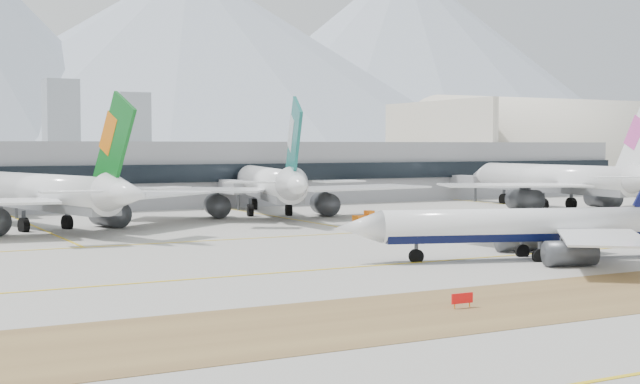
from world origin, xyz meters
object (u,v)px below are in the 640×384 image
widebody_eva (48,195)px  widebody_cathay (271,186)px  widebody_china_air (561,181)px  terminal (103,174)px  taxiing_airliner (537,227)px  hangar (545,187)px

widebody_eva → widebody_cathay: size_ratio=0.97×
widebody_china_air → terminal: 105.08m
widebody_eva → widebody_china_air: bearing=-105.6°
taxiing_airliner → hangar: size_ratio=0.54×
taxiing_airliner → widebody_china_air: 90.29m
taxiing_airliner → hangar: hangar is taller
widebody_cathay → hangar: (133.33, 67.75, -5.97)m
hangar → widebody_china_air: bearing=-130.4°
widebody_cathay → hangar: size_ratio=0.69×
widebody_eva → widebody_china_air: (110.15, -2.29, 0.29)m
taxiing_airliner → terminal: size_ratio=0.17×
taxiing_airliner → widebody_cathay: (-1.11, 76.40, 2.05)m
widebody_eva → terminal: 62.64m
widebody_eva → terminal: (23.99, 57.85, 1.56)m
terminal → taxiing_airliner: bearing=-79.8°
widebody_eva → widebody_china_air: widebody_china_air is taller
widebody_eva → hangar: 194.94m
widebody_cathay → widebody_china_air: bearing=-86.6°
taxiing_airliner → terminal: bearing=-62.4°
terminal → hangar: bearing=7.4°
widebody_china_air → hangar: size_ratio=0.72×
terminal → widebody_china_air: bearing=-34.9°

